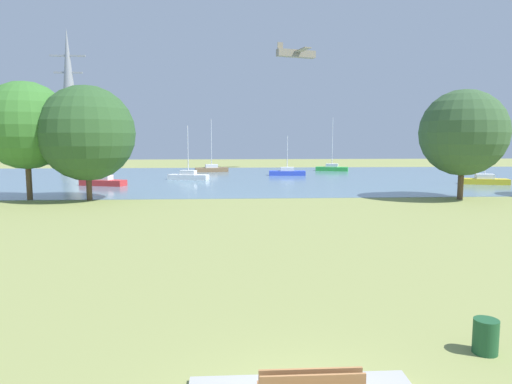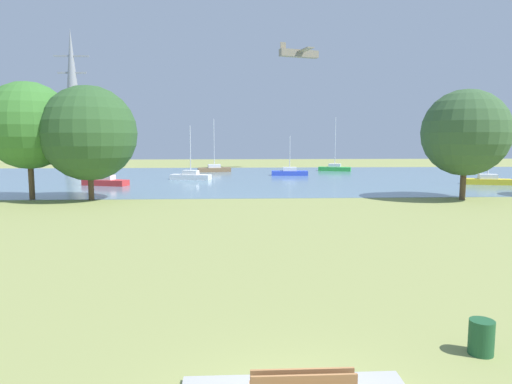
# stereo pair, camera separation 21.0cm
# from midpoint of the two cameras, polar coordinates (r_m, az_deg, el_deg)

# --- Properties ---
(ground_plane) EXTENTS (160.00, 160.00, 0.00)m
(ground_plane) POSITION_cam_midpoint_polar(r_m,az_deg,el_deg) (29.73, -0.39, -2.85)
(ground_plane) COLOR #8C9351
(litter_bin) EXTENTS (0.56, 0.56, 0.80)m
(litter_bin) POSITION_cam_midpoint_polar(r_m,az_deg,el_deg) (12.18, 26.67, -15.83)
(litter_bin) COLOR #1E512D
(litter_bin) RESTS_ON ground
(water_surface) EXTENTS (140.00, 40.00, 0.02)m
(water_surface) POSITION_cam_midpoint_polar(r_m,az_deg,el_deg) (57.51, -1.61, 1.77)
(water_surface) COLOR slate
(water_surface) RESTS_ON ground
(sailboat_blue) EXTENTS (4.90, 1.86, 5.25)m
(sailboat_blue) POSITION_cam_midpoint_polar(r_m,az_deg,el_deg) (61.33, 4.30, 2.47)
(sailboat_blue) COLOR blue
(sailboat_blue) RESTS_ON water_surface
(sailboat_red) EXTENTS (5.03, 2.90, 8.04)m
(sailboat_red) POSITION_cam_midpoint_polar(r_m,az_deg,el_deg) (50.55, -18.09, 1.30)
(sailboat_red) COLOR red
(sailboat_red) RESTS_ON water_surface
(sailboat_white) EXTENTS (5.02, 2.68, 6.43)m
(sailboat_white) POSITION_cam_midpoint_polar(r_m,az_deg,el_deg) (55.58, -8.01, 2.00)
(sailboat_white) COLOR white
(sailboat_white) RESTS_ON water_surface
(sailboat_green) EXTENTS (5.03, 2.93, 8.06)m
(sailboat_green) POSITION_cam_midpoint_polar(r_m,az_deg,el_deg) (70.58, 9.84, 2.97)
(sailboat_green) COLOR green
(sailboat_green) RESTS_ON water_surface
(sailboat_yellow) EXTENTS (5.03, 2.75, 7.71)m
(sailboat_yellow) POSITION_cam_midpoint_polar(r_m,az_deg,el_deg) (55.06, 26.92, 1.32)
(sailboat_yellow) COLOR yellow
(sailboat_yellow) RESTS_ON water_surface
(sailboat_brown) EXTENTS (4.98, 2.25, 7.75)m
(sailboat_brown) POSITION_cam_midpoint_polar(r_m,az_deg,el_deg) (68.00, -5.12, 2.90)
(sailboat_brown) COLOR brown
(sailboat_brown) RESTS_ON water_surface
(tree_east_far) EXTENTS (6.90, 6.90, 9.39)m
(tree_east_far) POSITION_cam_midpoint_polar(r_m,az_deg,el_deg) (40.82, -26.32, 7.41)
(tree_east_far) COLOR brown
(tree_east_far) RESTS_ON ground
(tree_west_far) EXTENTS (7.51, 7.51, 9.08)m
(tree_west_far) POSITION_cam_midpoint_polar(r_m,az_deg,el_deg) (38.85, -19.92, 6.87)
(tree_west_far) COLOR brown
(tree_west_far) RESTS_ON ground
(tree_mid_shore) EXTENTS (6.87, 6.87, 8.81)m
(tree_mid_shore) POSITION_cam_midpoint_polar(r_m,az_deg,el_deg) (40.44, 24.72, 6.70)
(tree_mid_shore) COLOR brown
(tree_mid_shore) RESTS_ON ground
(tree_east_near) EXTENTS (4.41, 4.41, 7.22)m
(tree_east_near) POSITION_cam_midpoint_polar(r_m,az_deg,el_deg) (42.41, 24.74, 6.17)
(tree_east_near) COLOR brown
(tree_east_near) RESTS_ON ground
(electricity_pylon) EXTENTS (6.40, 4.40, 24.90)m
(electricity_pylon) POSITION_cam_midpoint_polar(r_m,az_deg,el_deg) (92.85, -21.73, 10.87)
(electricity_pylon) COLOR gray
(electricity_pylon) RESTS_ON ground
(light_aircraft) EXTENTS (6.44, 8.36, 2.10)m
(light_aircraft) POSITION_cam_midpoint_polar(r_m,az_deg,el_deg) (75.41, 5.41, 16.79)
(light_aircraft) COLOR gray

